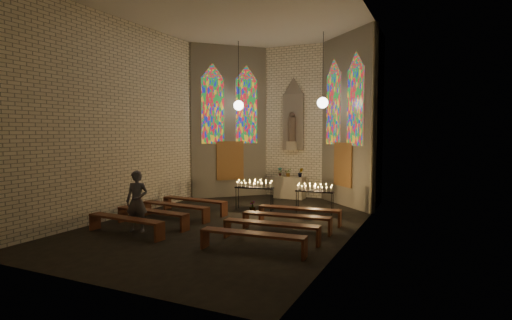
# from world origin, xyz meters

# --- Properties ---
(floor) EXTENTS (12.00, 12.00, 0.00)m
(floor) POSITION_xyz_m (0.00, 0.00, 0.00)
(floor) COLOR black
(floor) RESTS_ON ground
(room) EXTENTS (8.22, 12.43, 7.00)m
(room) POSITION_xyz_m (-0.00, 3.37, 3.72)
(room) COLOR #F4EACC
(room) RESTS_ON ground
(altar) EXTENTS (1.40, 0.60, 1.00)m
(altar) POSITION_xyz_m (0.00, 5.45, 0.50)
(altar) COLOR #B7AE95
(altar) RESTS_ON ground
(flower_vase_left) EXTENTS (0.25, 0.21, 0.40)m
(flower_vase_left) POSITION_xyz_m (-0.49, 5.53, 1.20)
(flower_vase_left) COLOR #4C723F
(flower_vase_left) RESTS_ON altar
(flower_vase_center) EXTENTS (0.37, 0.33, 0.36)m
(flower_vase_center) POSITION_xyz_m (-0.01, 5.37, 1.18)
(flower_vase_center) COLOR #4C723F
(flower_vase_center) RESTS_ON altar
(flower_vase_right) EXTENTS (0.28, 0.26, 0.42)m
(flower_vase_right) POSITION_xyz_m (0.55, 5.42, 1.21)
(flower_vase_right) COLOR #4C723F
(flower_vase_right) RESTS_ON altar
(aisle_flower_pot) EXTENTS (0.31, 0.31, 0.42)m
(aisle_flower_pot) POSITION_xyz_m (-0.16, 1.88, 0.21)
(aisle_flower_pot) COLOR #4C723F
(aisle_flower_pot) RESTS_ON ground
(votive_stand_left) EXTENTS (1.55, 0.57, 1.11)m
(votive_stand_left) POSITION_xyz_m (-0.26, 2.27, 0.95)
(votive_stand_left) COLOR black
(votive_stand_left) RESTS_ON ground
(votive_stand_right) EXTENTS (1.44, 0.42, 1.04)m
(votive_stand_right) POSITION_xyz_m (2.04, 2.65, 0.90)
(votive_stand_right) COLOR black
(votive_stand_right) RESTS_ON ground
(pew_left_0) EXTENTS (2.76, 0.59, 0.53)m
(pew_left_0) POSITION_xyz_m (-2.07, 0.82, 0.43)
(pew_left_0) COLOR #512717
(pew_left_0) RESTS_ON ground
(pew_right_0) EXTENTS (2.76, 0.59, 0.53)m
(pew_right_0) POSITION_xyz_m (2.07, 0.82, 0.43)
(pew_right_0) COLOR #512717
(pew_right_0) RESTS_ON ground
(pew_left_1) EXTENTS (2.76, 0.59, 0.53)m
(pew_left_1) POSITION_xyz_m (-2.07, -0.38, 0.43)
(pew_left_1) COLOR #512717
(pew_left_1) RESTS_ON ground
(pew_right_1) EXTENTS (2.76, 0.59, 0.53)m
(pew_right_1) POSITION_xyz_m (2.07, -0.38, 0.43)
(pew_right_1) COLOR #512717
(pew_right_1) RESTS_ON ground
(pew_left_2) EXTENTS (2.76, 0.59, 0.53)m
(pew_left_2) POSITION_xyz_m (-2.07, -1.58, 0.43)
(pew_left_2) COLOR #512717
(pew_left_2) RESTS_ON ground
(pew_right_2) EXTENTS (2.76, 0.59, 0.53)m
(pew_right_2) POSITION_xyz_m (2.07, -1.58, 0.43)
(pew_right_2) COLOR #512717
(pew_right_2) RESTS_ON ground
(pew_left_3) EXTENTS (2.76, 0.59, 0.53)m
(pew_left_3) POSITION_xyz_m (-2.07, -2.78, 0.43)
(pew_left_3) COLOR #512717
(pew_left_3) RESTS_ON ground
(pew_right_3) EXTENTS (2.76, 0.59, 0.53)m
(pew_right_3) POSITION_xyz_m (2.07, -2.78, 0.43)
(pew_right_3) COLOR #512717
(pew_right_3) RESTS_ON ground
(visitor) EXTENTS (0.78, 0.62, 1.87)m
(visitor) POSITION_xyz_m (-2.03, -2.32, 0.93)
(visitor) COLOR #4F4F5A
(visitor) RESTS_ON ground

